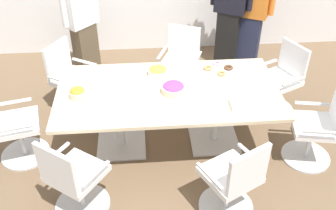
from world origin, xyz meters
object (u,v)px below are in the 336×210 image
object	(u,v)px
office_chair_0	(180,65)
snack_bowl_chips_orange	(77,93)
person_standing_0	(82,19)
plate_stack	(217,87)
office_chair_2	(13,128)
donut_platter	(218,69)
office_chair_3	(74,181)
office_chair_1	(71,81)
snack_bowl_chips_yellow	(158,71)
office_chair_5	(318,130)
conference_table	(168,100)
snack_bowl_candy_mix	(173,88)
napkin_pile	(240,104)
office_chair_4	(233,182)
person_standing_1	(231,6)
person_standing_2	(252,11)
office_chair_6	(280,83)

from	to	relation	value
office_chair_0	snack_bowl_chips_orange	bearing A→B (deg)	65.70
person_standing_0	plate_stack	world-z (taller)	person_standing_0
office_chair_2	snack_bowl_chips_orange	size ratio (longest dim) A/B	5.19
person_standing_0	donut_platter	world-z (taller)	person_standing_0
office_chair_3	office_chair_1	bearing A→B (deg)	133.20
snack_bowl_chips_yellow	office_chair_5	bearing A→B (deg)	-23.13
office_chair_3	snack_bowl_chips_orange	size ratio (longest dim) A/B	5.19
conference_table	office_chair_2	bearing A→B (deg)	-176.70
snack_bowl_candy_mix	snack_bowl_chips_orange	bearing A→B (deg)	-179.56
office_chair_3	donut_platter	size ratio (longest dim) A/B	2.66
office_chair_2	snack_bowl_candy_mix	distance (m)	1.80
office_chair_1	plate_stack	size ratio (longest dim) A/B	4.26
snack_bowl_candy_mix	donut_platter	distance (m)	0.70
napkin_pile	snack_bowl_chips_orange	bearing A→B (deg)	169.96
office_chair_4	plate_stack	size ratio (longest dim) A/B	4.26
office_chair_1	napkin_pile	world-z (taller)	office_chair_1
snack_bowl_chips_orange	napkin_pile	bearing A→B (deg)	-10.04
office_chair_0	office_chair_5	distance (m)	1.99
person_standing_1	snack_bowl_chips_yellow	size ratio (longest dim) A/B	7.79
office_chair_4	person_standing_2	size ratio (longest dim) A/B	0.54
snack_bowl_candy_mix	plate_stack	xyz separation A→B (m)	(0.48, 0.04, -0.04)
office_chair_4	office_chair_6	world-z (taller)	same
office_chair_0	office_chair_6	bearing A→B (deg)	178.70
person_standing_2	donut_platter	xyz separation A→B (m)	(-0.73, -1.36, -0.10)
snack_bowl_chips_yellow	napkin_pile	xyz separation A→B (m)	(0.79, -0.68, -0.02)
office_chair_1	snack_bowl_candy_mix	distance (m)	1.54
office_chair_4	snack_bowl_chips_yellow	xyz separation A→B (m)	(-0.61, 1.38, 0.39)
office_chair_5	office_chair_4	bearing A→B (deg)	131.79
office_chair_4	office_chair_5	world-z (taller)	same
office_chair_5	office_chair_0	bearing A→B (deg)	52.24
office_chair_3	person_standing_0	xyz separation A→B (m)	(-0.10, 2.47, 0.50)
person_standing_1	person_standing_2	bearing A→B (deg)	-153.80
conference_table	office_chair_0	world-z (taller)	office_chair_0
conference_table	office_chair_1	xyz separation A→B (m)	(-1.18, 0.79, -0.22)
person_standing_1	office_chair_3	bearing A→B (deg)	82.64
office_chair_5	plate_stack	world-z (taller)	office_chair_5
office_chair_4	plate_stack	xyz separation A→B (m)	(0.01, 1.05, 0.36)
office_chair_3	snack_bowl_chips_yellow	xyz separation A→B (m)	(0.86, 1.25, 0.39)
office_chair_5	snack_bowl_chips_orange	xyz separation A→B (m)	(-2.55, 0.34, 0.40)
office_chair_4	person_standing_1	xyz separation A→B (m)	(0.51, 2.79, 0.55)
plate_stack	office_chair_3	bearing A→B (deg)	-148.33
office_chair_1	person_standing_1	xyz separation A→B (m)	(2.21, 0.95, 0.55)
donut_platter	napkin_pile	world-z (taller)	napkin_pile
conference_table	office_chair_5	size ratio (longest dim) A/B	2.64
office_chair_6	person_standing_2	size ratio (longest dim) A/B	0.54
person_standing_1	office_chair_5	bearing A→B (deg)	134.10
person_standing_1	napkin_pile	xyz separation A→B (m)	(-0.33, -2.09, -0.18)
office_chair_1	office_chair_3	size ratio (longest dim) A/B	1.00
snack_bowl_chips_yellow	donut_platter	bearing A→B (deg)	2.89
snack_bowl_chips_orange	person_standing_1	bearing A→B (deg)	42.11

